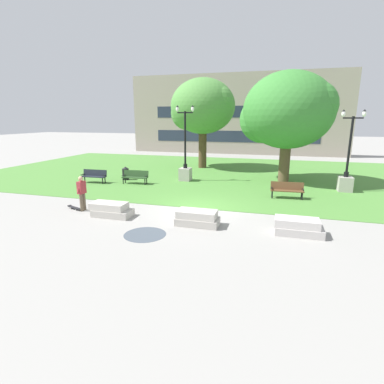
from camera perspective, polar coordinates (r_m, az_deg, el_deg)
ground_plane at (r=15.02m, az=1.08°, el=-3.19°), size 140.00×140.00×0.00m
grass_lawn at (r=24.56m, az=7.07°, el=3.44°), size 40.00×20.00×0.02m
concrete_block_center at (r=14.31m, az=-15.18°, el=-3.28°), size 1.91×0.90×0.64m
concrete_block_left at (r=12.68m, az=1.00°, el=-5.00°), size 1.80×0.90×0.64m
concrete_block_right at (r=12.39m, az=19.53°, el=-6.28°), size 1.83×0.90×0.64m
person_skateboarder at (r=15.43m, az=-20.25°, el=0.11°), size 0.27×0.62×1.71m
skateboard at (r=15.98m, az=-21.40°, el=-2.80°), size 1.03×0.53×0.14m
puddle at (r=11.91m, az=-8.94°, el=-7.99°), size 1.65×1.65×0.01m
park_bench_near_left at (r=20.97m, az=-10.74°, el=2.99°), size 1.82×0.60×0.90m
park_bench_near_right at (r=17.64m, az=17.66°, el=0.54°), size 1.82×0.62×0.90m
park_bench_far_left at (r=22.00m, az=-18.16°, el=3.04°), size 1.81×0.58×0.90m
lamp_post_left at (r=20.61m, az=27.28°, el=2.85°), size 1.32×0.80×4.90m
lamp_post_center at (r=21.57m, az=-1.29°, el=4.99°), size 1.32×0.80×5.26m
tree_far_left at (r=27.28m, az=1.95°, el=15.83°), size 5.90×5.62×7.80m
tree_near_left at (r=22.17m, az=17.64°, el=14.40°), size 6.43×6.12×7.52m
trash_bin at (r=22.50m, az=-12.54°, el=3.54°), size 0.49×0.49×0.96m
building_facade_distant at (r=38.76m, az=8.21°, el=14.41°), size 27.01×1.03×9.77m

